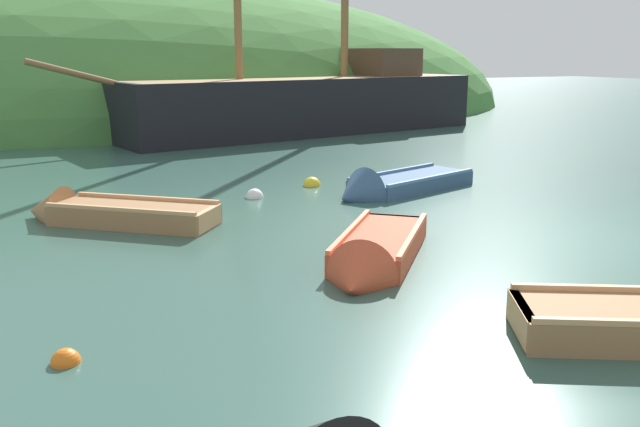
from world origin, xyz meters
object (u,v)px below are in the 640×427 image
(buoy_yellow, at_px, (312,186))
(rowboat_far, at_px, (107,216))
(rowboat_portside, at_px, (392,189))
(buoy_orange, at_px, (66,363))
(sailing_ship, at_px, (303,111))
(rowboat_outer_right, at_px, (374,258))
(buoy_white, at_px, (255,198))

(buoy_yellow, bearing_deg, rowboat_far, -161.55)
(rowboat_portside, distance_m, buoy_orange, 9.53)
(rowboat_far, height_order, buoy_orange, rowboat_far)
(rowboat_far, xyz_separation_m, buoy_yellow, (4.89, 1.63, -0.13))
(sailing_ship, distance_m, rowboat_outer_right, 17.20)
(rowboat_portside, xyz_separation_m, buoy_yellow, (-1.28, 1.50, -0.09))
(buoy_white, xyz_separation_m, buoy_yellow, (1.68, 0.69, 0.00))
(sailing_ship, xyz_separation_m, rowboat_outer_right, (-5.96, -16.11, -0.72))
(buoy_yellow, bearing_deg, rowboat_portside, -49.61)
(rowboat_outer_right, bearing_deg, buoy_yellow, -154.92)
(rowboat_outer_right, relative_size, buoy_yellow, 7.69)
(rowboat_far, height_order, buoy_yellow, rowboat_far)
(rowboat_outer_right, bearing_deg, sailing_ship, -159.12)
(sailing_ship, xyz_separation_m, rowboat_portside, (-2.96, -11.65, -0.74))
(buoy_yellow, bearing_deg, buoy_orange, -129.47)
(rowboat_far, bearing_deg, rowboat_outer_right, 166.58)
(buoy_orange, bearing_deg, rowboat_outer_right, 18.79)
(rowboat_outer_right, height_order, buoy_yellow, rowboat_outer_right)
(buoy_yellow, bearing_deg, rowboat_outer_right, -106.10)
(sailing_ship, distance_m, buoy_yellow, 11.03)
(rowboat_portside, height_order, buoy_orange, rowboat_portside)
(sailing_ship, xyz_separation_m, rowboat_far, (-9.13, -11.78, -0.70))
(buoy_white, bearing_deg, sailing_ship, 61.36)
(sailing_ship, relative_size, buoy_orange, 57.41)
(rowboat_portside, bearing_deg, buoy_yellow, -67.98)
(rowboat_portside, bearing_deg, buoy_white, -33.68)
(buoy_white, bearing_deg, rowboat_outer_right, -90.44)
(sailing_ship, bearing_deg, rowboat_portside, 65.29)
(rowboat_far, relative_size, buoy_orange, 11.62)
(rowboat_outer_right, bearing_deg, buoy_orange, -30.03)
(rowboat_outer_right, distance_m, rowboat_far, 5.37)
(sailing_ship, bearing_deg, rowboat_outer_right, 59.26)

